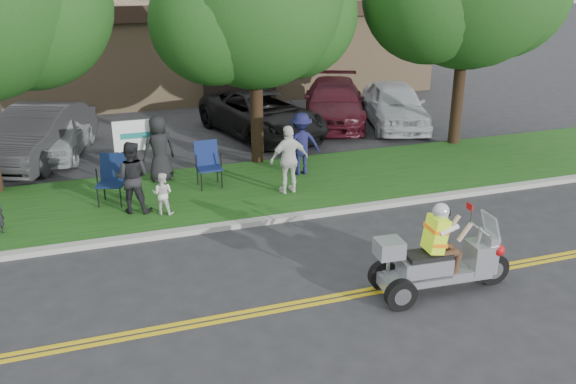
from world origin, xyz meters
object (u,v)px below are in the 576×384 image
object	(u,v)px
lawn_chair_a	(112,176)
spectator_adult_mid	(132,177)
trike_scooter	(438,262)
parked_car_left	(38,135)
parked_car_right	(334,102)
lawn_chair_b	(208,161)
spectator_adult_right	(289,160)
parked_car_far_right	(395,105)
parked_car_mid	(262,114)
parked_car_far_left	(57,132)

from	to	relation	value
lawn_chair_a	spectator_adult_mid	bearing A→B (deg)	-42.97
trike_scooter	parked_car_left	bearing A→B (deg)	127.01
spectator_adult_mid	parked_car_right	distance (m)	10.15
spectator_adult_mid	parked_car_left	world-z (taller)	spectator_adult_mid
lawn_chair_b	spectator_adult_right	distance (m)	2.18
parked_car_right	parked_car_left	bearing A→B (deg)	-150.14
parked_car_far_right	spectator_adult_mid	bearing A→B (deg)	-135.18
lawn_chair_b	parked_car_left	distance (m)	5.76
parked_car_right	parked_car_far_right	xyz separation A→B (m)	(1.82, -1.21, 0.03)
parked_car_left	parked_car_mid	bearing A→B (deg)	27.35
parked_car_far_left	parked_car_left	bearing A→B (deg)	-121.87
trike_scooter	parked_car_far_left	world-z (taller)	trike_scooter
parked_car_left	parked_car_right	xyz separation A→B (m)	(10.00, 1.38, -0.05)
trike_scooter	parked_car_right	size ratio (longest dim) A/B	0.51
lawn_chair_a	lawn_chair_b	size ratio (longest dim) A/B	1.02
lawn_chair_b	parked_car_far_right	xyz separation A→B (m)	(7.60, 4.09, 0.03)
trike_scooter	lawn_chair_b	world-z (taller)	trike_scooter
lawn_chair_b	parked_car_far_left	xyz separation A→B (m)	(-3.72, 4.43, -0.06)
lawn_chair_a	lawn_chair_b	bearing A→B (deg)	30.01
lawn_chair_b	spectator_adult_right	xyz separation A→B (m)	(1.82, -1.19, 0.21)
trike_scooter	lawn_chair_b	xyz separation A→B (m)	(-2.76, 6.57, 0.15)
spectator_adult_right	parked_car_right	world-z (taller)	spectator_adult_right
lawn_chair_a	parked_car_mid	size ratio (longest dim) A/B	0.22
trike_scooter	parked_car_mid	bearing A→B (deg)	93.26
trike_scooter	spectator_adult_right	xyz separation A→B (m)	(-0.94, 5.38, 0.36)
lawn_chair_a	parked_car_right	distance (m)	9.99
lawn_chair_a	parked_car_far_right	size ratio (longest dim) A/B	0.25
spectator_adult_mid	lawn_chair_b	bearing A→B (deg)	-128.25
trike_scooter	lawn_chair_b	bearing A→B (deg)	116.15
parked_car_left	trike_scooter	bearing A→B (deg)	-33.02
parked_car_right	lawn_chair_b	bearing A→B (deg)	-115.49
lawn_chair_b	parked_car_right	size ratio (longest dim) A/B	0.22
lawn_chair_b	parked_car_far_left	world-z (taller)	parked_car_far_left
parked_car_far_left	parked_car_right	world-z (taller)	parked_car_right
parked_car_far_left	parked_car_right	bearing A→B (deg)	17.83
spectator_adult_right	lawn_chair_b	bearing A→B (deg)	-37.70
spectator_adult_right	parked_car_far_right	size ratio (longest dim) A/B	0.37
parked_car_mid	parked_car_left	bearing A→B (deg)	170.20
lawn_chair_b	lawn_chair_a	bearing A→B (deg)	-170.97
trike_scooter	parked_car_far_right	world-z (taller)	trike_scooter
parked_car_left	parked_car_far_right	distance (m)	11.82
trike_scooter	parked_car_far_right	size ratio (longest dim) A/B	0.57
parked_car_left	parked_car_far_left	bearing A→B (deg)	68.86
spectator_adult_right	parked_car_far_right	world-z (taller)	spectator_adult_right
parked_car_far_left	parked_car_right	distance (m)	9.54
trike_scooter	lawn_chair_a	size ratio (longest dim) A/B	2.25
parked_car_left	parked_car_right	size ratio (longest dim) A/B	0.94
parked_car_mid	lawn_chair_a	bearing A→B (deg)	-150.88
spectator_adult_mid	parked_car_far_right	distance (m)	10.98
parked_car_far_left	parked_car_left	distance (m)	0.72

